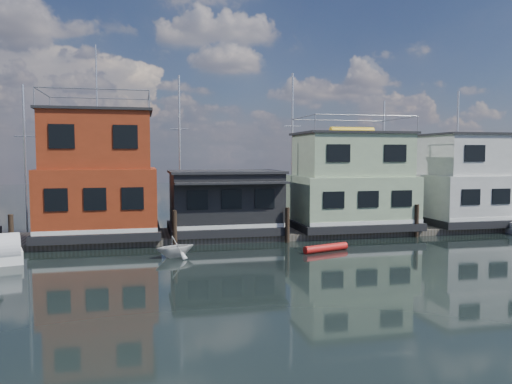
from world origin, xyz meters
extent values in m
plane|color=black|center=(0.00, 0.00, 0.00)|extent=(160.00, 160.00, 0.00)
cube|color=#595147|center=(0.00, 12.00, 0.20)|extent=(48.00, 5.00, 0.40)
cube|color=black|center=(-8.50, 12.00, 0.65)|extent=(7.40, 5.90, 0.50)
cube|color=maroon|center=(-8.50, 12.00, 2.77)|extent=(7.00, 5.50, 3.74)
cube|color=maroon|center=(-8.50, 12.00, 6.37)|extent=(6.30, 4.95, 3.46)
cube|color=black|center=(-8.50, 12.00, 8.18)|extent=(6.65, 5.23, 0.16)
cylinder|color=silver|center=(-8.50, 12.00, 10.26)|extent=(0.08, 0.08, 4.00)
cube|color=black|center=(-0.50, 12.00, 0.65)|extent=(7.40, 5.40, 0.50)
cube|color=black|center=(-0.50, 12.00, 2.60)|extent=(7.00, 5.00, 3.40)
cube|color=black|center=(-0.50, 12.00, 4.38)|extent=(7.30, 5.30, 0.16)
cube|color=black|center=(-0.50, 9.20, 3.79)|extent=(7.00, 1.20, 0.12)
cube|color=black|center=(8.50, 12.00, 0.65)|extent=(8.40, 5.90, 0.50)
cube|color=#97AF87|center=(8.50, 12.00, 2.46)|extent=(8.00, 5.50, 3.12)
cube|color=#97AF87|center=(8.50, 12.00, 5.46)|extent=(7.20, 4.95, 2.88)
cube|color=black|center=(8.50, 12.00, 6.98)|extent=(7.60, 5.23, 0.16)
cylinder|color=gold|center=(8.50, 12.00, 7.15)|extent=(3.20, 0.56, 0.56)
cube|color=black|center=(18.50, 12.00, 0.65)|extent=(8.40, 5.90, 0.50)
cube|color=silver|center=(18.50, 12.00, 2.46)|extent=(8.00, 5.50, 3.12)
cube|color=silver|center=(18.50, 12.00, 5.46)|extent=(7.20, 4.95, 2.88)
cube|color=black|center=(18.50, 12.00, 6.98)|extent=(7.60, 5.23, 0.16)
cylinder|color=#2D2116|center=(-13.00, 9.20, 1.10)|extent=(0.28, 0.28, 2.20)
cylinder|color=#2D2116|center=(-4.00, 9.20, 1.10)|extent=(0.28, 0.28, 2.20)
cylinder|color=#2D2116|center=(3.00, 9.20, 1.10)|extent=(0.28, 0.28, 2.20)
cylinder|color=#2D2116|center=(12.00, 9.20, 1.10)|extent=(0.28, 0.28, 2.20)
cylinder|color=silver|center=(-14.00, 18.00, 5.25)|extent=(0.16, 0.16, 10.50)
cylinder|color=silver|center=(-14.00, 18.00, 6.83)|extent=(1.40, 0.06, 0.06)
cylinder|color=silver|center=(-3.00, 18.00, 5.75)|extent=(0.16, 0.16, 11.50)
cylinder|color=silver|center=(-3.00, 18.00, 7.48)|extent=(1.40, 0.06, 0.06)
cylinder|color=silver|center=(6.00, 18.00, 6.00)|extent=(0.16, 0.16, 12.00)
cylinder|color=silver|center=(6.00, 18.00, 7.80)|extent=(1.40, 0.06, 0.06)
cylinder|color=silver|center=(14.00, 18.00, 5.00)|extent=(0.16, 0.16, 10.00)
cylinder|color=silver|center=(14.00, 18.00, 6.50)|extent=(1.40, 0.06, 0.06)
cylinder|color=silver|center=(21.00, 18.00, 5.50)|extent=(0.16, 0.16, 11.00)
cylinder|color=silver|center=(21.00, 18.00, 7.15)|extent=(1.40, 0.06, 0.06)
cylinder|color=red|center=(4.28, 5.80, 0.21)|extent=(2.91, 1.31, 0.43)
imported|color=silver|center=(-4.18, 6.16, 0.58)|extent=(2.76, 2.59, 1.16)
camera|label=1|loc=(-5.87, -20.61, 5.49)|focal=35.00mm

